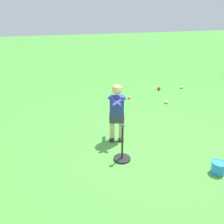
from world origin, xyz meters
name	(u,v)px	position (x,y,z in m)	size (l,w,h in m)	color
ground_plane	(146,146)	(0.00, 0.00, 0.00)	(40.00, 40.00, 0.00)	#479338
child_batter	(117,108)	(-0.44, 0.37, 0.65)	(0.31, 0.61, 1.08)	#232328
play_ball_far_left	(159,88)	(1.70, 2.84, 0.05)	(0.10, 0.10, 0.10)	red
play_ball_near_batter	(182,87)	(2.45, 2.78, 0.05)	(0.09, 0.09, 0.09)	white
play_ball_far_right	(129,98)	(0.57, 2.38, 0.04)	(0.08, 0.08, 0.08)	orange
play_ball_behind_batter	(166,102)	(1.38, 1.78, 0.04)	(0.09, 0.09, 0.09)	white
batting_tee	(122,154)	(-0.55, -0.27, 0.10)	(0.28, 0.28, 0.62)	black
toy_bucket	(218,167)	(0.72, -1.02, 0.10)	(0.22, 0.22, 0.19)	#2884DB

